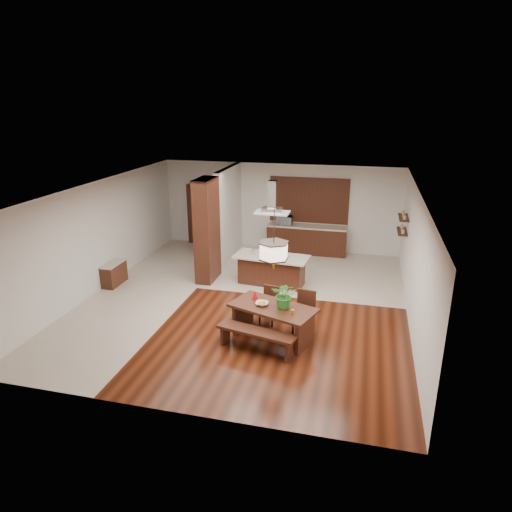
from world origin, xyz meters
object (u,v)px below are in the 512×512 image
(dining_bench, at_px, (256,341))
(dining_chair_left, at_px, (269,306))
(dining_chair_right, at_px, (303,313))
(foliage_plant, at_px, (285,295))
(dining_table, at_px, (273,315))
(island_cup, at_px, (284,256))
(fruit_bowl, at_px, (262,304))
(pendant_lantern, at_px, (274,239))
(microwave, at_px, (284,220))
(hallway_console, at_px, (114,274))
(range_hood, at_px, (272,197))
(kitchen_island, at_px, (272,269))

(dining_bench, relative_size, dining_chair_left, 1.93)
(dining_chair_right, bearing_deg, foliage_plant, -124.31)
(dining_table, distance_m, island_cup, 2.92)
(dining_table, distance_m, fruit_bowl, 0.34)
(dining_table, bearing_deg, foliage_plant, -2.01)
(dining_table, height_order, dining_bench, dining_table)
(dining_bench, height_order, dining_chair_right, dining_chair_right)
(dining_table, distance_m, pendant_lantern, 1.69)
(pendant_lantern, bearing_deg, microwave, 98.29)
(hallway_console, xyz_separation_m, pendant_lantern, (4.90, -1.88, 1.93))
(hallway_console, relative_size, fruit_bowl, 3.26)
(dining_chair_right, relative_size, foliage_plant, 1.64)
(dining_chair_left, distance_m, range_hood, 3.10)
(dining_table, bearing_deg, kitchen_island, 102.56)
(fruit_bowl, height_order, kitchen_island, kitchen_island)
(dining_chair_right, xyz_separation_m, island_cup, (-0.90, 2.52, 0.41))
(foliage_plant, distance_m, range_hood, 3.42)
(pendant_lantern, height_order, fruit_bowl, pendant_lantern)
(kitchen_island, height_order, microwave, microwave)
(pendant_lantern, distance_m, island_cup, 3.20)
(hallway_console, bearing_deg, pendant_lantern, -20.97)
(kitchen_island, bearing_deg, island_cup, -6.39)
(fruit_bowl, bearing_deg, dining_chair_right, 22.70)
(dining_chair_left, bearing_deg, fruit_bowl, -80.96)
(dining_chair_right, bearing_deg, kitchen_island, 125.30)
(dining_chair_left, relative_size, range_hood, 0.96)
(dining_table, height_order, kitchen_island, kitchen_island)
(dining_table, relative_size, fruit_bowl, 7.38)
(dining_chair_left, bearing_deg, kitchen_island, 109.76)
(kitchen_island, bearing_deg, range_hood, 95.63)
(dining_bench, bearing_deg, dining_table, 70.42)
(dining_table, distance_m, range_hood, 3.59)
(foliage_plant, bearing_deg, microwave, 100.65)
(dining_chair_left, distance_m, fruit_bowl, 0.74)
(dining_chair_right, relative_size, microwave, 1.87)
(fruit_bowl, bearing_deg, foliage_plant, -2.31)
(dining_bench, distance_m, fruit_bowl, 0.83)
(pendant_lantern, relative_size, microwave, 2.54)
(dining_chair_right, bearing_deg, range_hood, 125.27)
(hallway_console, bearing_deg, range_hood, 14.43)
(dining_table, bearing_deg, hallway_console, 159.03)
(dining_table, relative_size, island_cup, 14.97)
(dining_bench, height_order, microwave, microwave)
(dining_table, relative_size, dining_bench, 1.19)
(dining_table, xyz_separation_m, dining_bench, (-0.22, -0.61, -0.32))
(kitchen_island, height_order, range_hood, range_hood)
(pendant_lantern, xyz_separation_m, island_cup, (-0.29, 2.88, -1.35))
(island_cup, bearing_deg, range_hood, 167.47)
(fruit_bowl, height_order, island_cup, island_cup)
(pendant_lantern, xyz_separation_m, fruit_bowl, (-0.24, 0.01, -1.46))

